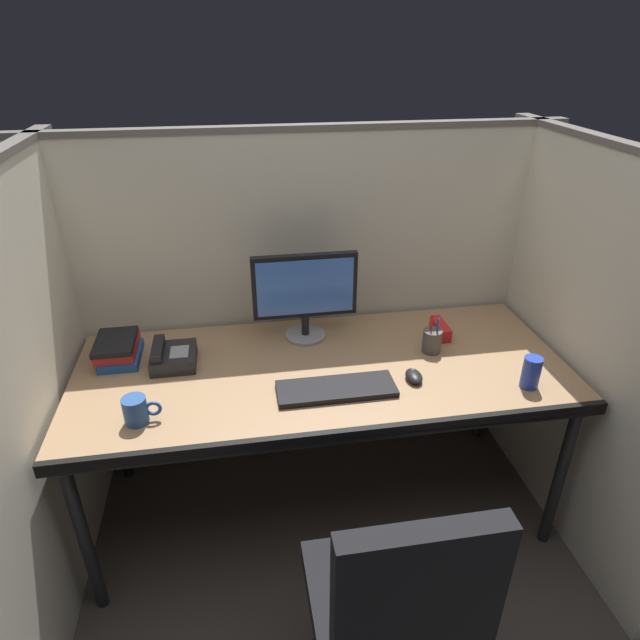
{
  "coord_description": "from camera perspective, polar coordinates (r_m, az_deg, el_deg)",
  "views": [
    {
      "loc": [
        -0.3,
        -1.44,
        1.9
      ],
      "look_at": [
        0.0,
        0.35,
        0.92
      ],
      "focal_mm": 30.4,
      "sensor_mm": 36.0,
      "label": 1
    }
  ],
  "objects": [
    {
      "name": "coffee_mug",
      "position": [
        1.91,
        -18.77,
        -8.98
      ],
      "size": [
        0.13,
        0.08,
        0.09
      ],
      "color": "#264C8C",
      "rests_on": "desk"
    },
    {
      "name": "book_stack",
      "position": [
        2.28,
        -20.48,
        -2.89
      ],
      "size": [
        0.16,
        0.22,
        0.09
      ],
      "color": "#1E478C",
      "rests_on": "desk"
    },
    {
      "name": "desk_phone",
      "position": [
        2.19,
        -15.3,
        -3.72
      ],
      "size": [
        0.17,
        0.19,
        0.09
      ],
      "color": "black",
      "rests_on": "desk"
    },
    {
      "name": "computer_mouse",
      "position": [
        2.06,
        9.86,
        -5.85
      ],
      "size": [
        0.06,
        0.1,
        0.04
      ],
      "color": "black",
      "rests_on": "desk"
    },
    {
      "name": "cubicle_partition_rear",
      "position": [
        2.47,
        -1.51,
        1.6
      ],
      "size": [
        2.21,
        0.06,
        1.57
      ],
      "color": "beige",
      "rests_on": "ground"
    },
    {
      "name": "soda_can",
      "position": [
        2.11,
        21.34,
        -5.16
      ],
      "size": [
        0.07,
        0.07,
        0.12
      ],
      "primitive_type": "cylinder",
      "color": "#263FB2",
      "rests_on": "desk"
    },
    {
      "name": "cubicle_partition_left",
      "position": [
        2.1,
        -27.33,
        -7.18
      ],
      "size": [
        0.06,
        1.41,
        1.57
      ],
      "color": "beige",
      "rests_on": "ground"
    },
    {
      "name": "keyboard_main",
      "position": [
        1.97,
        1.73,
        -7.26
      ],
      "size": [
        0.43,
        0.15,
        0.02
      ],
      "primitive_type": "cube",
      "color": "black",
      "rests_on": "desk"
    },
    {
      "name": "pen_cup",
      "position": [
        2.23,
        11.7,
        -2.15
      ],
      "size": [
        0.08,
        0.08,
        0.17
      ],
      "color": "#4C4742",
      "rests_on": "desk"
    },
    {
      "name": "ground_plane",
      "position": [
        2.4,
        1.5,
        -23.92
      ],
      "size": [
        8.0,
        8.0,
        0.0
      ],
      "primitive_type": "plane",
      "color": "#423D38"
    },
    {
      "name": "monitor_center",
      "position": [
        2.21,
        -1.6,
        3.06
      ],
      "size": [
        0.43,
        0.17,
        0.37
      ],
      "color": "gray",
      "rests_on": "desk"
    },
    {
      "name": "cubicle_partition_right",
      "position": [
        2.37,
        25.18,
        -2.6
      ],
      "size": [
        0.06,
        1.41,
        1.57
      ],
      "color": "beige",
      "rests_on": "ground"
    },
    {
      "name": "red_stapler",
      "position": [
        2.37,
        12.56,
        -0.93
      ],
      "size": [
        0.04,
        0.15,
        0.06
      ],
      "primitive_type": "cube",
      "color": "red",
      "rests_on": "desk"
    },
    {
      "name": "desk",
      "position": [
        2.13,
        0.28,
        -6.23
      ],
      "size": [
        1.9,
        0.8,
        0.74
      ],
      "color": "#997551",
      "rests_on": "ground"
    }
  ]
}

